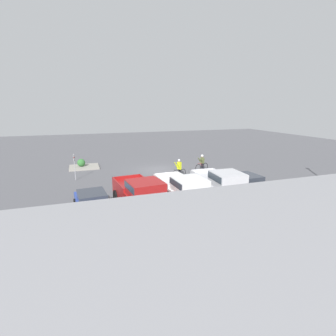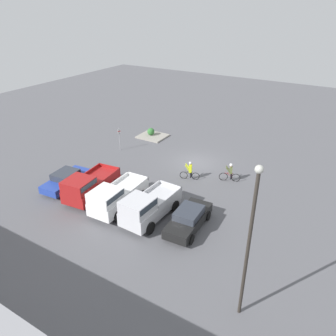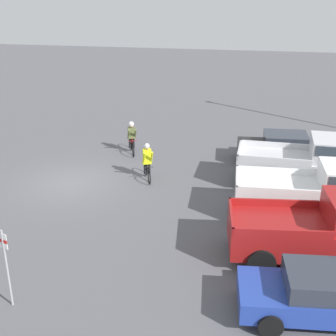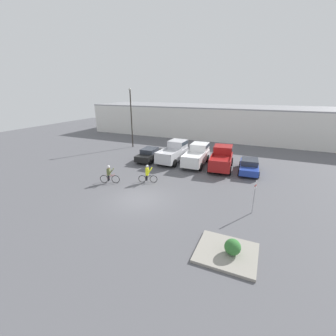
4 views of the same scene
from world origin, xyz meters
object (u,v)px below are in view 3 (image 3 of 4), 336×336
at_px(pickup_truck_2, 323,228).
at_px(cyclist_1, 132,137).
at_px(pickup_truck_0, 308,162).
at_px(cyclist_0, 147,161).
at_px(fire_lane_sign, 6,261).
at_px(pickup_truck_1, 317,191).
at_px(sedan_1, 321,294).
at_px(sedan_0, 285,148).

xyz_separation_m(pickup_truck_2, cyclist_1, (-8.34, -8.27, -0.29)).
bearing_deg(pickup_truck_0, cyclist_1, -108.57).
relative_size(cyclist_0, fire_lane_sign, 0.71).
bearing_deg(fire_lane_sign, cyclist_1, 178.32).
bearing_deg(pickup_truck_1, pickup_truck_2, -3.05).
height_order(sedan_1, cyclist_0, cyclist_0).
distance_m(sedan_0, pickup_truck_0, 2.96).
bearing_deg(sedan_0, pickup_truck_1, 8.53).
distance_m(pickup_truck_1, sedan_1, 5.65).
bearing_deg(cyclist_0, sedan_0, 116.90).
distance_m(sedan_0, sedan_1, 11.21).
bearing_deg(sedan_0, pickup_truck_2, 4.72).
bearing_deg(cyclist_0, sedan_1, 38.51).
xyz_separation_m(pickup_truck_1, cyclist_0, (-2.49, -6.93, -0.28)).
bearing_deg(pickup_truck_2, cyclist_0, -127.79).
xyz_separation_m(cyclist_0, fire_lane_sign, (9.10, -1.84, 0.60)).
bearing_deg(cyclist_0, fire_lane_sign, -11.42).
height_order(pickup_truck_1, cyclist_0, pickup_truck_1).
distance_m(pickup_truck_2, cyclist_0, 8.59).
distance_m(pickup_truck_2, fire_lane_sign, 9.44).
xyz_separation_m(pickup_truck_2, sedan_1, (2.84, -0.34, -0.43)).
distance_m(pickup_truck_1, cyclist_0, 7.37).
bearing_deg(pickup_truck_2, pickup_truck_0, 179.10).
relative_size(pickup_truck_0, cyclist_1, 2.96).
xyz_separation_m(cyclist_0, cyclist_1, (-3.08, -1.48, 0.01)).
bearing_deg(pickup_truck_2, sedan_1, -6.73).
xyz_separation_m(pickup_truck_1, pickup_truck_2, (2.77, -0.15, 0.02)).
height_order(pickup_truck_0, pickup_truck_2, pickup_truck_0).
height_order(pickup_truck_1, pickup_truck_2, pickup_truck_2).
relative_size(sedan_0, fire_lane_sign, 1.93).
xyz_separation_m(pickup_truck_1, cyclist_1, (-5.57, -8.41, -0.27)).
relative_size(pickup_truck_2, cyclist_1, 3.00).
relative_size(pickup_truck_0, pickup_truck_1, 0.98).
relative_size(pickup_truck_2, fire_lane_sign, 2.16).
relative_size(pickup_truck_0, cyclist_0, 2.99).
bearing_deg(cyclist_1, fire_lane_sign, -1.68).
bearing_deg(cyclist_1, cyclist_0, 25.66).
bearing_deg(sedan_0, fire_lane_sign, -33.06).
height_order(sedan_1, cyclist_1, cyclist_1).
height_order(pickup_truck_2, sedan_1, pickup_truck_2).
height_order(sedan_0, cyclist_0, cyclist_0).
distance_m(pickup_truck_1, fire_lane_sign, 10.99).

